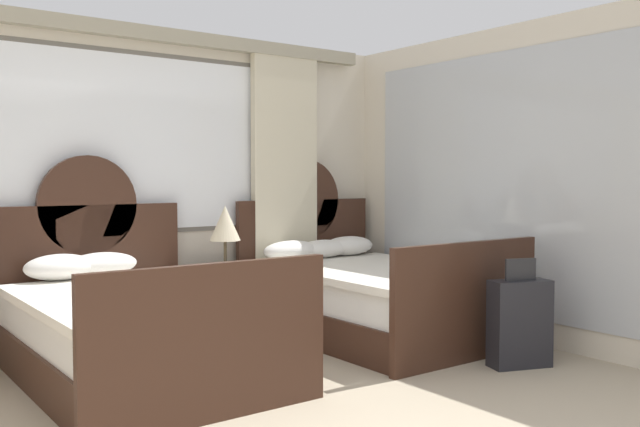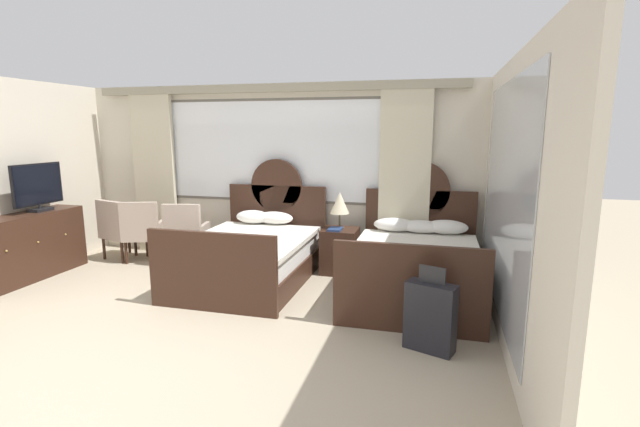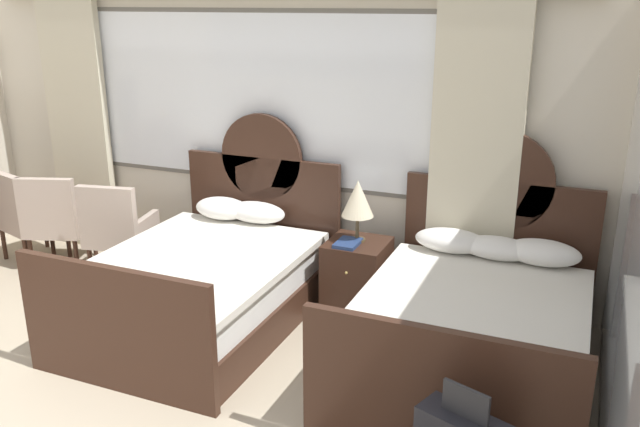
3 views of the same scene
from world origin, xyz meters
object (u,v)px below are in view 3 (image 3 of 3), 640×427
at_px(table_lamp_on_nightstand, 358,199).
at_px(armchair_by_window_left, 117,228).
at_px(bed_near_window, 206,281).
at_px(nightstand_between_beds, 357,277).
at_px(armchair_by_window_centre, 56,218).
at_px(armchair_by_window_right, 24,213).
at_px(bed_near_mirror, 472,329).
at_px(book_on_nightstand, 348,243).

height_order(table_lamp_on_nightstand, armchair_by_window_left, table_lamp_on_nightstand).
bearing_deg(bed_near_window, nightstand_between_beds, 30.50).
distance_m(armchair_by_window_centre, armchair_by_window_right, 0.42).
height_order(table_lamp_on_nightstand, armchair_by_window_centre, table_lamp_on_nightstand).
distance_m(bed_near_window, bed_near_mirror, 2.16).
bearing_deg(bed_near_window, armchair_by_window_centre, 167.76).
bearing_deg(bed_near_mirror, armchair_by_window_right, 174.77).
xyz_separation_m(bed_near_window, armchair_by_window_right, (-2.40, 0.43, 0.16)).
relative_size(bed_near_mirror, table_lamp_on_nightstand, 4.19).
bearing_deg(book_on_nightstand, bed_near_mirror, -25.06).
distance_m(table_lamp_on_nightstand, armchair_by_window_right, 3.51).
bearing_deg(armchair_by_window_left, armchair_by_window_centre, 179.77).
bearing_deg(table_lamp_on_nightstand, bed_near_window, -148.32).
height_order(bed_near_mirror, armchair_by_window_centre, bed_near_mirror).
height_order(bed_near_window, bed_near_mirror, same).
distance_m(bed_near_window, table_lamp_on_nightstand, 1.41).
xyz_separation_m(bed_near_window, nightstand_between_beds, (1.08, 0.64, -0.03)).
bearing_deg(armchair_by_window_centre, bed_near_window, -12.24).
height_order(bed_near_window, armchair_by_window_right, bed_near_window).
distance_m(book_on_nightstand, armchair_by_window_centre, 3.02).
height_order(nightstand_between_beds, armchair_by_window_left, armchair_by_window_left).
xyz_separation_m(armchair_by_window_left, armchair_by_window_centre, (-0.75, 0.00, 0.00)).
distance_m(armchair_by_window_left, armchair_by_window_centre, 0.75).
bearing_deg(table_lamp_on_nightstand, armchair_by_window_centre, -175.68).
height_order(book_on_nightstand, armchair_by_window_left, armchair_by_window_left).
xyz_separation_m(book_on_nightstand, armchair_by_window_right, (-3.43, -0.11, -0.14)).
height_order(bed_near_mirror, armchair_by_window_left, bed_near_mirror).
distance_m(nightstand_between_beds, book_on_nightstand, 0.35).
distance_m(book_on_nightstand, armchair_by_window_right, 3.44).
bearing_deg(nightstand_between_beds, armchair_by_window_left, -174.80).
bearing_deg(armchair_by_window_right, armchair_by_window_left, -0.08).
distance_m(nightstand_between_beds, armchair_by_window_right, 3.49).
height_order(bed_near_mirror, table_lamp_on_nightstand, bed_near_mirror).
bearing_deg(armchair_by_window_left, bed_near_mirror, -6.97).
relative_size(bed_near_window, book_on_nightstand, 8.42).
bearing_deg(book_on_nightstand, armchair_by_window_left, -177.16).
bearing_deg(nightstand_between_beds, armchair_by_window_right, -176.56).
xyz_separation_m(book_on_nightstand, armchair_by_window_left, (-2.27, -0.11, -0.14)).
relative_size(book_on_nightstand, armchair_by_window_right, 0.27).
relative_size(bed_near_mirror, book_on_nightstand, 8.42).
xyz_separation_m(bed_near_mirror, armchair_by_window_right, (-4.56, 0.42, 0.15)).
bearing_deg(table_lamp_on_nightstand, nightstand_between_beds, -59.95).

